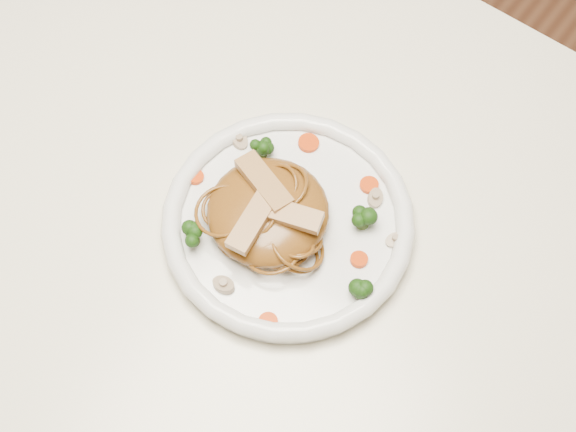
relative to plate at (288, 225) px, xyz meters
The scene contains 20 objects.
ground 0.76m from the plate, 168.97° to the right, with size 4.00×4.00×0.00m, color brown.
table 0.13m from the plate, 168.97° to the right, with size 1.20×0.80×0.75m.
plate is the anchor object (origin of this frame).
noodle_mound 0.03m from the plate, 149.80° to the right, with size 0.12×0.12×0.04m, color brown.
chicken_a 0.05m from the plate, 53.09° to the right, with size 0.07×0.02×0.01m, color tan.
chicken_b 0.06m from the plate, behind, with size 0.07×0.02×0.01m, color tan.
chicken_c 0.07m from the plate, 112.80° to the right, with size 0.07×0.02×0.01m, color tan.
broccoli_0 0.08m from the plate, 35.23° to the left, with size 0.03×0.03×0.03m, color #1C430E, non-canonical shape.
broccoli_1 0.09m from the plate, 146.51° to the left, with size 0.03×0.03×0.03m, color #1C430E, non-canonical shape.
broccoli_2 0.10m from the plate, 130.34° to the right, with size 0.03×0.03×0.03m, color #1C430E, non-canonical shape.
broccoli_3 0.11m from the plate, ahead, with size 0.02×0.02×0.03m, color #1C430E, non-canonical shape.
carrot_0 0.10m from the plate, 63.31° to the left, with size 0.02×0.02×0.01m, color red.
carrot_1 0.11m from the plate, behind, with size 0.02×0.02×0.01m, color red.
carrot_2 0.08m from the plate, ahead, with size 0.02×0.02×0.01m, color red.
carrot_3 0.10m from the plate, 113.67° to the left, with size 0.02×0.02×0.01m, color red.
carrot_4 0.11m from the plate, 63.08° to the right, with size 0.02×0.02×0.01m, color red.
mushroom_0 0.10m from the plate, 95.10° to the right, with size 0.02×0.02×0.01m, color tan.
mushroom_1 0.11m from the plate, 25.68° to the left, with size 0.02×0.02×0.01m, color tan.
mushroom_2 0.11m from the plate, 155.34° to the left, with size 0.02×0.02×0.01m, color tan.
mushroom_3 0.10m from the plate, 53.12° to the left, with size 0.02×0.02×0.01m, color tan.
Camera 1 is at (0.30, -0.29, 1.54)m, focal length 52.38 mm.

